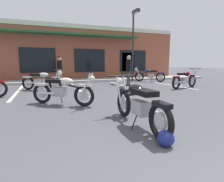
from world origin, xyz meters
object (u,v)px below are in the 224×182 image
motorcycle_orange_scrambler (42,80)px  motorcycle_silver_naked (149,75)px  person_by_back_row (60,68)px  helmet_on_pavement (166,138)px  motorcycle_red_sportbike (63,90)px  motorcycle_black_cruiser (185,79)px  person_in_shorts_foreground (129,69)px  motorcycle_foreground_classic (138,103)px  parking_lot_lamp_post (134,36)px

motorcycle_orange_scrambler → motorcycle_silver_naked: bearing=14.6°
person_by_back_row → helmet_on_pavement: (0.77, -8.87, -0.82)m
motorcycle_red_sportbike → motorcycle_silver_naked: (6.29, 5.20, 0.00)m
motorcycle_black_cruiser → motorcycle_silver_naked: 3.48m
motorcycle_silver_naked → person_by_back_row: 5.92m
person_in_shorts_foreground → motorcycle_red_sportbike: bearing=-138.3°
motorcycle_silver_naked → motorcycle_orange_scrambler: (-6.90, -1.80, 0.00)m
motorcycle_silver_naked → motorcycle_orange_scrambler: size_ratio=0.96×
motorcycle_foreground_classic → person_in_shorts_foreground: (2.63, 5.90, 0.49)m
motorcycle_red_sportbike → motorcycle_silver_naked: same height
parking_lot_lamp_post → motorcycle_foreground_classic: bearing=-116.6°
motorcycle_black_cruiser → motorcycle_silver_naked: (0.09, 3.48, 0.00)m
motorcycle_black_cruiser → parking_lot_lamp_post: (-0.88, 4.02, 2.59)m
helmet_on_pavement → motorcycle_black_cruiser: bearing=45.7°
motorcycle_foreground_classic → person_by_back_row: size_ratio=1.26×
motorcycle_red_sportbike → motorcycle_silver_naked: bearing=39.6°
motorcycle_red_sportbike → motorcycle_orange_scrambler: 3.46m
motorcycle_black_cruiser → person_in_shorts_foreground: person_in_shorts_foreground is taller
motorcycle_red_sportbike → person_in_shorts_foreground: size_ratio=1.07×
motorcycle_orange_scrambler → helmet_on_pavement: bearing=-75.4°
motorcycle_foreground_classic → parking_lot_lamp_post: bearing=63.4°
motorcycle_foreground_classic → motorcycle_silver_naked: 9.18m
person_in_shorts_foreground → person_by_back_row: bearing=150.0°
person_by_back_row → parking_lot_lamp_post: parking_lot_lamp_post is taller
motorcycle_silver_naked → motorcycle_orange_scrambler: bearing=-165.4°
motorcycle_orange_scrambler → motorcycle_foreground_classic: bearing=-72.6°
person_in_shorts_foreground → parking_lot_lamp_post: bearing=57.5°
motorcycle_orange_scrambler → person_by_back_row: bearing=63.6°
motorcycle_foreground_classic → motorcycle_black_cruiser: bearing=40.0°
motorcycle_red_sportbike → helmet_on_pavement: bearing=-71.2°
motorcycle_black_cruiser → motorcycle_orange_scrambler: size_ratio=1.12×
motorcycle_red_sportbike → helmet_on_pavement: motorcycle_red_sportbike is taller
motorcycle_silver_naked → person_in_shorts_foreground: 3.04m
motorcycle_silver_naked → parking_lot_lamp_post: parking_lot_lamp_post is taller
motorcycle_black_cruiser → motorcycle_orange_scrambler: (-6.81, 1.68, 0.00)m
motorcycle_black_cruiser → person_by_back_row: (-5.80, 3.71, 0.49)m
motorcycle_silver_naked → motorcycle_orange_scrambler: 7.13m
motorcycle_black_cruiser → person_in_shorts_foreground: size_ratio=1.23×
person_by_back_row → person_in_shorts_foreground: bearing=-30.0°
motorcycle_orange_scrambler → parking_lot_lamp_post: size_ratio=0.39×
motorcycle_orange_scrambler → person_by_back_row: (1.01, 2.03, 0.49)m
motorcycle_orange_scrambler → helmet_on_pavement: (1.78, -6.84, -0.33)m
motorcycle_red_sportbike → helmet_on_pavement: 3.64m
motorcycle_foreground_classic → parking_lot_lamp_post: size_ratio=0.45×
motorcycle_red_sportbike → person_by_back_row: 5.47m
person_by_back_row → helmet_on_pavement: person_by_back_row is taller
motorcycle_silver_naked → person_in_shorts_foreground: (-2.43, -1.76, 0.49)m
motorcycle_black_cruiser → person_by_back_row: bearing=147.4°
motorcycle_black_cruiser → person_by_back_row: 6.91m
motorcycle_foreground_classic → person_in_shorts_foreground: bearing=65.9°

